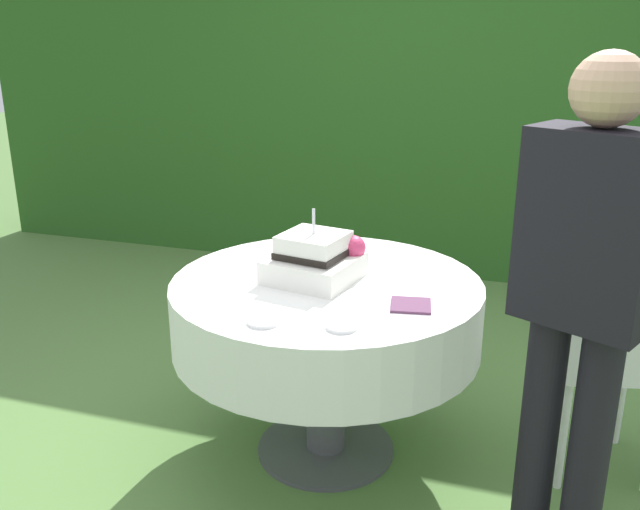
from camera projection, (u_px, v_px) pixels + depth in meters
ground_plane at (326, 449)px, 2.81m from camera, size 20.00×20.00×0.00m
foliage_hedge at (435, 98)px, 4.67m from camera, size 6.87×0.48×2.40m
cake_table at (326, 315)px, 2.62m from camera, size 1.18×1.18×0.74m
wedding_cake at (316, 259)px, 2.57m from camera, size 0.36×0.36×0.28m
serving_plate_near at (264, 321)px, 2.21m from camera, size 0.11×0.11×0.01m
serving_plate_far at (342, 326)px, 2.17m from camera, size 0.10×0.10×0.01m
serving_plate_left at (316, 247)px, 2.96m from camera, size 0.14×0.14×0.01m
napkin_stack at (411, 305)px, 2.34m from camera, size 0.16×0.16×0.01m
garden_chair at (612, 350)px, 2.48m from camera, size 0.48×0.48×0.89m
standing_person at (582, 296)px, 1.93m from camera, size 0.41×0.34×1.60m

